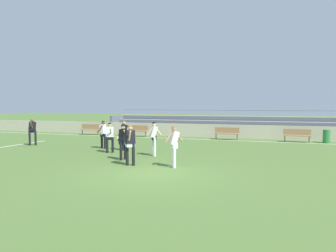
{
  "coord_description": "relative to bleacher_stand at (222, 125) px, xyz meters",
  "views": [
    {
      "loc": [
        4.52,
        -10.88,
        2.54
      ],
      "look_at": [
        -1.41,
        5.83,
        1.4
      ],
      "focal_mm": 34.22,
      "sensor_mm": 36.0,
      "label": 1
    }
  ],
  "objects": [
    {
      "name": "player_white_dropping_back",
      "position": [
        0.67,
        -15.23,
        0.15
      ],
      "size": [
        0.69,
        0.52,
        1.72
      ],
      "color": "white",
      "rests_on": "ground"
    },
    {
      "name": "bench_far_left",
      "position": [
        -6.31,
        -3.83,
        -0.34
      ],
      "size": [
        1.8,
        0.4,
        0.9
      ],
      "color": "#99754C",
      "rests_on": "ground"
    },
    {
      "name": "player_dark_pressing_high",
      "position": [
        -10.12,
        -11.36,
        0.15
      ],
      "size": [
        0.5,
        0.71,
        1.72
      ],
      "color": "black",
      "rests_on": "ground"
    },
    {
      "name": "player_white_wide_left",
      "position": [
        -5.08,
        -11.17,
        0.09
      ],
      "size": [
        0.54,
        0.49,
        1.64
      ],
      "color": "black",
      "rests_on": "ground"
    },
    {
      "name": "soccer_ball",
      "position": [
        -2.56,
        -13.11,
        -0.77
      ],
      "size": [
        0.22,
        0.22,
        0.22
      ],
      "primitive_type": "sphere",
      "color": "yellow",
      "rests_on": "ground"
    },
    {
      "name": "trash_bin",
      "position": [
        7.71,
        -3.71,
        -0.43
      ],
      "size": [
        0.48,
        0.48,
        0.91
      ],
      "primitive_type": "cylinder",
      "color": "#2D7F3D",
      "rests_on": "ground"
    },
    {
      "name": "player_white_trailing_run",
      "position": [
        -1.22,
        -12.73,
        0.15
      ],
      "size": [
        0.7,
        0.51,
        1.72
      ],
      "color": "white",
      "rests_on": "ground"
    },
    {
      "name": "sideline_wall",
      "position": [
        0.27,
        -2.54,
        -0.36
      ],
      "size": [
        48.0,
        0.16,
        1.04
      ],
      "primitive_type": "cube",
      "color": "beige",
      "rests_on": "ground"
    },
    {
      "name": "ground_plane",
      "position": [
        0.27,
        -16.7,
        -0.88
      ],
      "size": [
        160.0,
        160.0,
        0.0
      ],
      "primitive_type": "plane",
      "color": "#4C6B30"
    },
    {
      "name": "bench_centre_sideline",
      "position": [
        -10.77,
        -3.83,
        -0.34
      ],
      "size": [
        1.8,
        0.4,
        0.9
      ],
      "color": "#99754C",
      "rests_on": "ground"
    },
    {
      "name": "bench_near_bin",
      "position": [
        1.0,
        -3.83,
        -0.34
      ],
      "size": [
        1.8,
        0.4,
        0.9
      ],
      "color": "#99754C",
      "rests_on": "ground"
    },
    {
      "name": "player_dark_on_ball",
      "position": [
        -2.14,
        -14.32,
        0.1
      ],
      "size": [
        0.57,
        0.44,
        1.65
      ],
      "color": "black",
      "rests_on": "ground"
    },
    {
      "name": "bench_far_right",
      "position": [
        5.84,
        -3.83,
        -0.34
      ],
      "size": [
        1.8,
        0.4,
        0.9
      ],
      "color": "#99754C",
      "rests_on": "ground"
    },
    {
      "name": "player_dark_deep_cover",
      "position": [
        -3.58,
        -11.45,
        0.13
      ],
      "size": [
        0.62,
        0.52,
        1.7
      ],
      "color": "black",
      "rests_on": "ground"
    },
    {
      "name": "bleacher_stand",
      "position": [
        0.0,
        0.0,
        0.0
      ],
      "size": [
        20.53,
        2.89,
        2.14
      ],
      "color": "#B2B2B7",
      "rests_on": "ground"
    },
    {
      "name": "player_dark_overlapping",
      "position": [
        -1.2,
        -15.47,
        0.15
      ],
      "size": [
        0.47,
        0.63,
        1.72
      ],
      "color": "black",
      "rests_on": "ground"
    },
    {
      "name": "field_line_sideline",
      "position": [
        0.27,
        -4.32,
        -0.88
      ],
      "size": [
        44.0,
        0.12,
        0.01
      ],
      "primitive_type": "cube",
      "color": "white",
      "rests_on": "ground"
    },
    {
      "name": "player_white_challenging",
      "position": [
        -3.86,
        -12.53,
        0.08
      ],
      "size": [
        0.49,
        0.7,
        1.63
      ],
      "color": "black",
      "rests_on": "ground"
    },
    {
      "name": "field_line_penalty_mark",
      "position": [
        -11.21,
        -11.24,
        -0.88
      ],
      "size": [
        0.12,
        4.4,
        0.01
      ],
      "primitive_type": "cube",
      "color": "white",
      "rests_on": "ground"
    }
  ]
}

